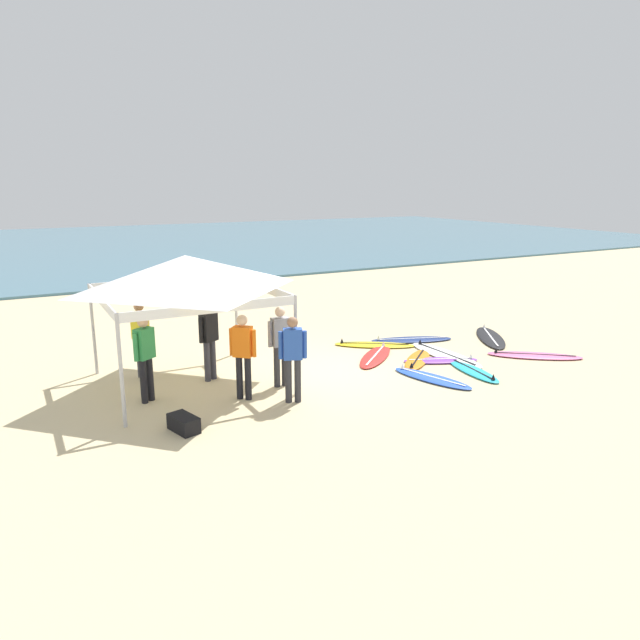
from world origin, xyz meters
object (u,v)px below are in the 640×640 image
at_px(surfboard_blue, 432,378).
at_px(person_green, 145,353).
at_px(surfboard_navy, 411,340).
at_px(surfboard_white, 445,355).
at_px(person_grey, 280,341).
at_px(surfboard_orange, 417,360).
at_px(surfboard_yellow, 374,345).
at_px(person_blue, 293,353).
at_px(person_black, 209,336).
at_px(canopy_tent, 186,273).
at_px(person_orange, 243,351).
at_px(surfboard_red, 376,356).
at_px(surfboard_black, 490,337).
at_px(surfboard_purple, 441,360).
at_px(gear_bag_near_tent, 184,423).
at_px(person_yellow, 141,334).
at_px(surfboard_cyan, 473,371).
at_px(surfboard_pink, 534,355).

height_order(surfboard_blue, person_green, person_green).
xyz_separation_m(surfboard_navy, person_green, (-7.28, -1.15, 0.95)).
bearing_deg(person_green, surfboard_white, -3.13).
relative_size(surfboard_white, person_grey, 1.45).
bearing_deg(person_green, surfboard_orange, -3.65).
bearing_deg(surfboard_yellow, person_green, -168.83).
bearing_deg(surfboard_yellow, person_blue, -144.41).
xyz_separation_m(person_black, person_blue, (1.01, -2.04, 0.00)).
bearing_deg(canopy_tent, person_grey, -32.91).
bearing_deg(canopy_tent, person_orange, -64.44).
height_order(surfboard_yellow, person_blue, person_blue).
bearing_deg(person_blue, surfboard_red, 29.13).
xyz_separation_m(surfboard_black, surfboard_purple, (-2.58, -1.01, 0.00)).
distance_m(person_black, gear_bag_near_tent, 2.81).
xyz_separation_m(surfboard_red, surfboard_purple, (1.19, -1.04, 0.00)).
bearing_deg(person_orange, person_yellow, 123.05).
relative_size(canopy_tent, person_orange, 2.03).
distance_m(canopy_tent, person_yellow, 1.85).
height_order(surfboard_red, surfboard_black, same).
bearing_deg(person_green, canopy_tent, 30.57).
distance_m(person_yellow, person_blue, 3.67).
relative_size(surfboard_orange, person_black, 0.98).
bearing_deg(canopy_tent, surfboard_cyan, -21.60).
relative_size(surfboard_yellow, person_green, 1.20).
distance_m(surfboard_yellow, surfboard_purple, 2.03).
height_order(surfboard_black, person_yellow, person_yellow).
bearing_deg(surfboard_white, surfboard_yellow, 123.26).
distance_m(surfboard_navy, person_yellow, 7.13).
xyz_separation_m(surfboard_orange, person_green, (-6.29, 0.40, 0.95)).
bearing_deg(person_grey, person_blue, -100.51).
bearing_deg(surfboard_pink, surfboard_black, 80.56).
xyz_separation_m(person_black, gear_bag_near_tent, (-1.26, -2.37, -0.85)).
bearing_deg(person_black, surfboard_yellow, 6.85).
xyz_separation_m(person_yellow, person_blue, (2.26, -2.89, 0.00)).
relative_size(surfboard_black, surfboard_purple, 1.26).
distance_m(surfboard_red, surfboard_yellow, 1.03).
bearing_deg(gear_bag_near_tent, person_blue, 8.37).
bearing_deg(surfboard_red, person_black, 175.55).
bearing_deg(person_green, surfboard_navy, 9.01).
relative_size(surfboard_white, person_orange, 1.45).
distance_m(surfboard_pink, surfboard_purple, 2.41).
xyz_separation_m(surfboard_cyan, person_yellow, (-6.64, 3.19, 0.95)).
height_order(surfboard_black, surfboard_navy, same).
relative_size(surfboard_white, person_blue, 1.45).
bearing_deg(surfboard_navy, surfboard_black, -22.61).
bearing_deg(surfboard_navy, person_orange, -160.94).
distance_m(surfboard_pink, person_black, 7.91).
bearing_deg(person_grey, surfboard_navy, 18.97).
distance_m(person_yellow, person_black, 1.52).
relative_size(person_yellow, person_green, 1.00).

